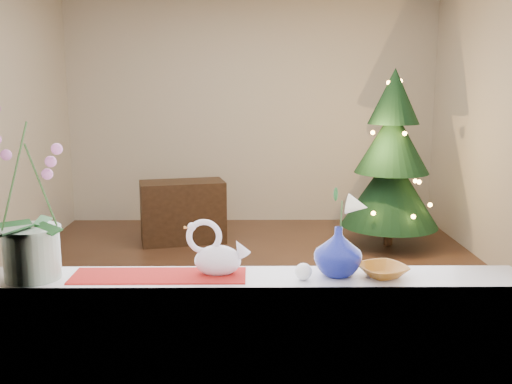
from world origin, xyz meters
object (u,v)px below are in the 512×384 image
orchid_pot (27,193)px  paperweight (303,271)px  swan (218,249)px  xmas_tree (392,159)px  side_table (183,212)px  amber_dish (383,272)px  blue_vase (338,248)px

orchid_pot → paperweight: size_ratio=10.19×
paperweight → swan: bearing=169.5°
swan → paperweight: bearing=8.5°
xmas_tree → side_table: bearing=176.0°
orchid_pot → amber_dish: orchid_pot is taller
paperweight → xmas_tree: size_ratio=0.04×
paperweight → side_table: bearing=103.7°
amber_dish → xmas_tree: xmas_tree is taller
xmas_tree → side_table: (-2.21, 0.16, -0.60)m
side_table → swan: bearing=-94.5°
blue_vase → amber_dish: (0.18, -0.02, -0.10)m
orchid_pot → amber_dish: 1.44m
amber_dish → xmas_tree: (0.94, 3.71, -0.01)m
swan → blue_vase: size_ratio=1.11×
orchid_pot → swan: 0.77m
paperweight → side_table: paperweight is taller
amber_dish → swan: bearing=177.7°
blue_vase → swan: bearing=179.2°
swan → orchid_pot: bearing=-158.2°
amber_dish → side_table: amber_dish is taller
xmas_tree → side_table: xmas_tree is taller
paperweight → amber_dish: 0.33m
orchid_pot → swan: size_ratio=2.69×
paperweight → amber_dish: (0.32, 0.04, -0.01)m
blue_vase → side_table: bearing=105.9°
swan → xmas_tree: (1.61, 3.68, -0.10)m
swan → side_table: swan is taller
amber_dish → side_table: 4.11m
blue_vase → xmas_tree: bearing=73.1°
swan → paperweight: 0.36m
amber_dish → xmas_tree: bearing=75.7°
xmas_tree → orchid_pot: bearing=-122.2°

